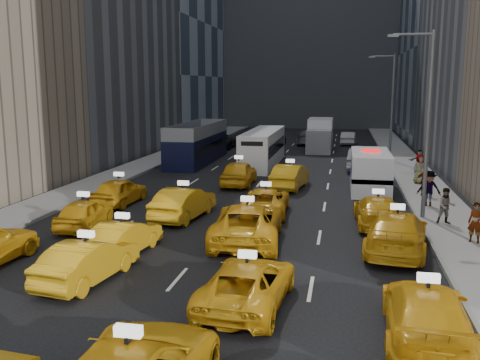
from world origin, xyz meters
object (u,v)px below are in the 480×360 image
object	(u,v)px
nypd_van	(370,172)
box_truck	(320,135)
double_decker	(198,143)
pedestrian_0	(476,223)
city_bus	(263,148)

from	to	relation	value
nypd_van	box_truck	bearing A→B (deg)	104.98
double_decker	pedestrian_0	xyz separation A→B (m)	(17.48, -20.93, -0.64)
nypd_van	double_decker	size ratio (longest dim) A/B	0.54
nypd_van	city_bus	size ratio (longest dim) A/B	0.56
city_bus	box_truck	world-z (taller)	box_truck
double_decker	city_bus	world-z (taller)	double_decker
nypd_van	pedestrian_0	distance (m)	11.78
city_bus	box_truck	xyz separation A→B (m)	(4.13, 10.53, 0.15)
double_decker	pedestrian_0	size ratio (longest dim) A/B	6.84
nypd_van	pedestrian_0	size ratio (longest dim) A/B	3.71
nypd_van	box_truck	xyz separation A→B (m)	(-3.98, 19.86, 0.37)
box_truck	nypd_van	bearing A→B (deg)	-83.79
double_decker	box_truck	xyz separation A→B (m)	(9.80, 10.11, -0.07)
double_decker	pedestrian_0	bearing A→B (deg)	-46.43
nypd_van	pedestrian_0	world-z (taller)	nypd_van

